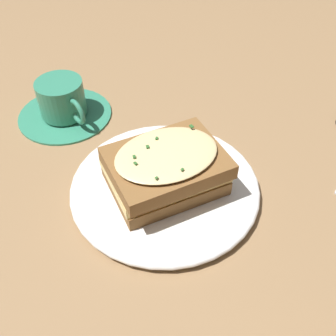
{
  "coord_description": "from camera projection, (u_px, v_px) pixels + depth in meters",
  "views": [
    {
      "loc": [
        -0.09,
        -0.34,
        0.41
      ],
      "look_at": [
        0.0,
        0.01,
        0.05
      ],
      "focal_mm": 42.0,
      "sensor_mm": 36.0,
      "label": 1
    }
  ],
  "objects": [
    {
      "name": "ground_plane",
      "position": [
        167.0,
        196.0,
        0.54
      ],
      "size": [
        2.4,
        2.4,
        0.0
      ],
      "primitive_type": "plane",
      "color": "olive"
    },
    {
      "name": "dinner_plate",
      "position": [
        168.0,
        187.0,
        0.54
      ],
      "size": [
        0.26,
        0.26,
        0.02
      ],
      "color": "white",
      "rests_on": "ground_plane"
    },
    {
      "name": "sandwich",
      "position": [
        168.0,
        167.0,
        0.51
      ],
      "size": [
        0.16,
        0.14,
        0.07
      ],
      "rotation": [
        0.0,
        0.0,
        0.16
      ],
      "color": "brown",
      "rests_on": "dinner_plate"
    },
    {
      "name": "teacup_with_saucer",
      "position": [
        63.0,
        103.0,
        0.65
      ],
      "size": [
        0.16,
        0.16,
        0.07
      ],
      "rotation": [
        0.0,
        0.0,
        5.14
      ],
      "color": "#338466",
      "rests_on": "ground_plane"
    }
  ]
}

